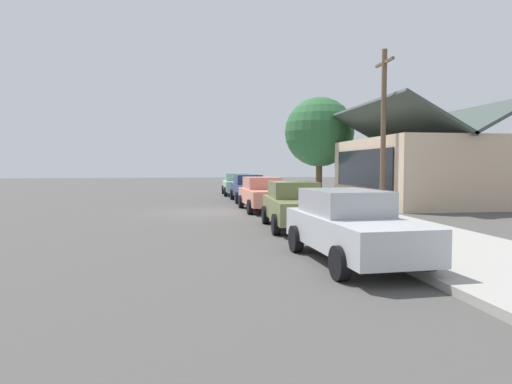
% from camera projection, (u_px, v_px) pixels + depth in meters
% --- Properties ---
extents(ground_plane, '(120.00, 120.00, 0.00)m').
position_uv_depth(ground_plane, '(206.00, 212.00, 20.62)').
color(ground_plane, '#4C4947').
extents(sidewalk_curb, '(60.00, 4.20, 0.16)m').
position_uv_depth(sidewalk_curb, '(323.00, 209.00, 21.46)').
color(sidewalk_curb, '#A3A099').
rests_on(sidewalk_curb, ground).
extents(car_seafoam, '(4.65, 2.09, 1.59)m').
position_uv_depth(car_seafoam, '(237.00, 184.00, 32.67)').
color(car_seafoam, '#9ED1BC').
rests_on(car_seafoam, ground).
extents(car_navy, '(4.87, 1.94, 1.59)m').
position_uv_depth(car_navy, '(249.00, 188.00, 26.88)').
color(car_navy, navy).
rests_on(car_navy, ground).
extents(car_coral, '(4.82, 2.04, 1.59)m').
position_uv_depth(car_coral, '(263.00, 193.00, 21.33)').
color(car_coral, '#EA8C75').
rests_on(car_coral, ground).
extents(car_olive, '(4.45, 2.10, 1.59)m').
position_uv_depth(car_olive, '(295.00, 205.00, 15.31)').
color(car_olive, olive).
rests_on(car_olive, ground).
extents(car_silver, '(4.65, 2.13, 1.59)m').
position_uv_depth(car_silver, '(350.00, 225.00, 9.96)').
color(car_silver, silver).
rests_on(car_silver, ground).
extents(storefront_building, '(10.07, 6.93, 5.51)m').
position_uv_depth(storefront_building, '(419.00, 169.00, 25.01)').
color(storefront_building, '#CCB293').
rests_on(storefront_building, ground).
extents(shade_tree, '(4.83, 4.83, 6.91)m').
position_uv_depth(shade_tree, '(319.00, 132.00, 31.17)').
color(shade_tree, brown).
rests_on(shade_tree, ground).
extents(traffic_light_main, '(0.37, 2.79, 5.20)m').
position_uv_depth(traffic_light_main, '(507.00, 38.00, 4.69)').
color(traffic_light_main, '#383833').
rests_on(traffic_light_main, ground).
extents(utility_pole_wooden, '(1.80, 0.24, 7.50)m').
position_uv_depth(utility_pole_wooden, '(383.00, 127.00, 20.76)').
color(utility_pole_wooden, brown).
rests_on(utility_pole_wooden, ground).
extents(fire_hydrant_red, '(0.22, 0.22, 0.71)m').
position_uv_depth(fire_hydrant_red, '(306.00, 204.00, 19.19)').
color(fire_hydrant_red, red).
rests_on(fire_hydrant_red, sidewalk_curb).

